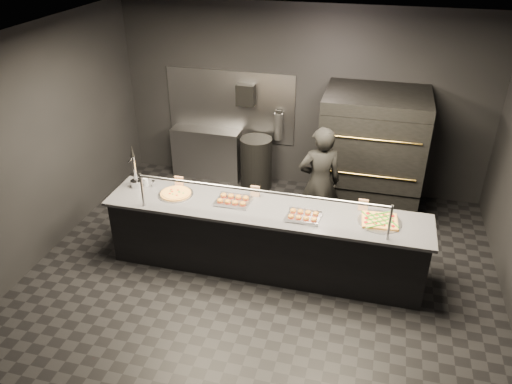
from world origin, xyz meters
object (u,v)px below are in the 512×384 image
square_pizza (380,221)px  worker (319,183)px  beer_tap (135,175)px  round_pizza (176,194)px  fire_extinguisher (278,126)px  slider_tray_a (233,200)px  pizza_oven (371,153)px  service_counter (265,239)px  towel_dispenser (246,95)px  trash_bin (256,163)px  slider_tray_b (303,216)px  prep_shelf (207,153)px

square_pizza → worker: bearing=131.6°
beer_tap → worker: bearing=20.2°
round_pizza → worker: 2.00m
fire_extinguisher → slider_tray_a: bearing=-92.0°
beer_tap → round_pizza: size_ratio=1.29×
round_pizza → pizza_oven: bearing=37.3°
service_counter → towel_dispenser: 2.78m
fire_extinguisher → round_pizza: (-0.87, -2.34, -0.12)m
service_counter → pizza_oven: size_ratio=2.15×
fire_extinguisher → trash_bin: fire_extinguisher is taller
service_counter → slider_tray_b: size_ratio=9.34×
pizza_oven → worker: pizza_oven is taller
slider_tray_b → worker: (0.05, 1.09, -0.11)m
fire_extinguisher → worker: 1.67m
round_pizza → worker: worker is taller
pizza_oven → prep_shelf: size_ratio=1.59×
round_pizza → slider_tray_a: size_ratio=1.00×
trash_bin → service_counter: bearing=-72.8°
square_pizza → service_counter: bearing=-178.2°
slider_tray_a → trash_bin: (-0.24, 2.12, -0.50)m
slider_tray_a → pizza_oven: bearing=48.4°
beer_tap → trash_bin: 2.43m
worker → fire_extinguisher: bearing=-78.2°
trash_bin → worker: size_ratio=0.53×
prep_shelf → square_pizza: size_ratio=2.28×
fire_extinguisher → round_pizza: size_ratio=1.09×
prep_shelf → beer_tap: (-0.22, -2.18, 0.64)m
towel_dispenser → trash_bin: bearing=-43.1°
pizza_oven → towel_dispenser: pizza_oven is taller
towel_dispenser → fire_extinguisher: bearing=1.0°
trash_bin → slider_tray_b: bearing=-62.6°
trash_bin → pizza_oven: bearing=-8.4°
trash_bin → prep_shelf: bearing=171.2°
prep_shelf → beer_tap: bearing=-95.7°
square_pizza → beer_tap: bearing=178.3°
round_pizza → slider_tray_a: (0.78, 0.00, 0.01)m
square_pizza → prep_shelf: bearing=142.8°
pizza_oven → round_pizza: (-2.42, -1.84, -0.03)m
trash_bin → beer_tap: bearing=-119.3°
prep_shelf → towel_dispenser: bearing=5.7°
slider_tray_b → square_pizza: slider_tray_b is taller
square_pizza → slider_tray_a: bearing=179.5°
round_pizza → square_pizza: bearing=-0.3°
pizza_oven → towel_dispenser: bearing=166.9°
prep_shelf → round_pizza: bearing=-80.4°
slider_tray_b → service_counter: bearing=170.5°
round_pizza → slider_tray_b: bearing=-4.7°
pizza_oven → slider_tray_a: (-1.63, -1.84, -0.02)m
towel_dispenser → round_pizza: size_ratio=0.76×
service_counter → slider_tray_a: (-0.43, 0.06, 0.48)m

